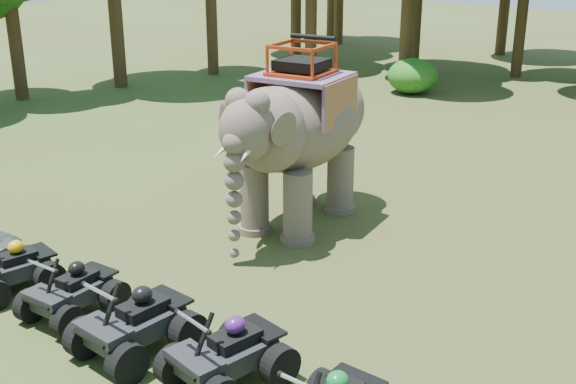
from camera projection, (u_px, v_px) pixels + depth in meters
name	position (u px, v px, depth m)	size (l,w,h in m)	color
ground	(246.00, 309.00, 12.95)	(110.00, 110.00, 0.00)	#47381E
elephant	(299.00, 134.00, 16.17)	(2.20, 5.00, 4.20)	brown
atv_0	(10.00, 261.00, 13.40)	(1.20, 1.64, 1.22)	black
atv_1	(72.00, 285.00, 12.53)	(1.20, 1.64, 1.22)	black
atv_2	(135.00, 315.00, 11.38)	(1.36, 1.86, 1.38)	black
atv_3	(227.00, 345.00, 10.60)	(1.30, 1.79, 1.32)	black
tree_23	(11.00, 6.00, 27.83)	(5.09, 5.09, 7.27)	#195114
tree_28	(523.00, 2.00, 32.38)	(4.72, 4.72, 6.75)	#195114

